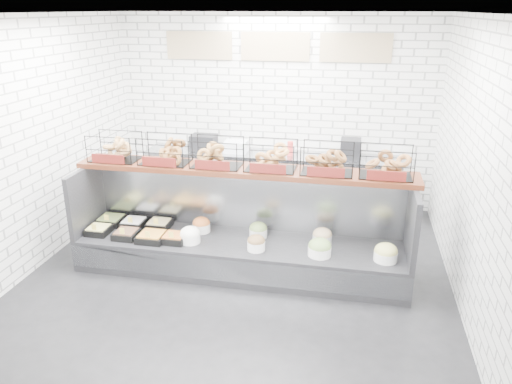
# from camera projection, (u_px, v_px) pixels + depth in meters

# --- Properties ---
(ground) EXTENTS (5.50, 5.50, 0.00)m
(ground) POSITION_uv_depth(u_px,v_px,m) (235.00, 282.00, 5.91)
(ground) COLOR black
(ground) RESTS_ON ground
(room_shell) EXTENTS (5.02, 5.51, 3.01)m
(room_shell) POSITION_uv_depth(u_px,v_px,m) (245.00, 100.00, 5.75)
(room_shell) COLOR white
(room_shell) RESTS_ON ground
(display_case) EXTENTS (4.00, 0.90, 1.20)m
(display_case) POSITION_uv_depth(u_px,v_px,m) (240.00, 244.00, 6.11)
(display_case) COLOR black
(display_case) RESTS_ON ground
(bagel_shelf) EXTENTS (4.10, 0.50, 0.40)m
(bagel_shelf) POSITION_uv_depth(u_px,v_px,m) (244.00, 157.00, 5.90)
(bagel_shelf) COLOR #3B170C
(bagel_shelf) RESTS_ON display_case
(prep_counter) EXTENTS (4.00, 0.60, 1.20)m
(prep_counter) POSITION_uv_depth(u_px,v_px,m) (270.00, 179.00, 7.98)
(prep_counter) COLOR #93969B
(prep_counter) RESTS_ON ground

